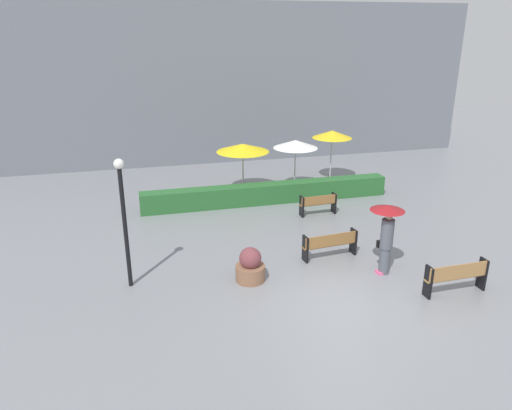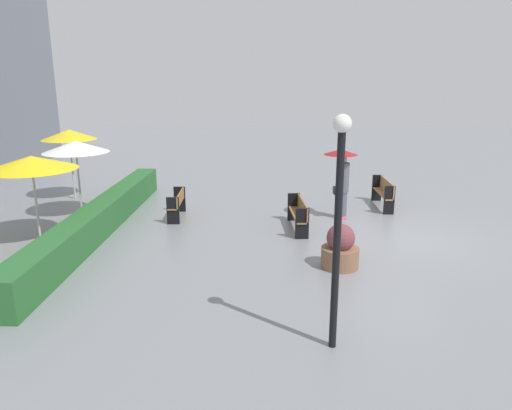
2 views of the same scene
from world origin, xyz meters
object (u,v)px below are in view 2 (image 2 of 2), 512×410
at_px(bench_near_right, 384,191).
at_px(patio_umbrella_white, 76,147).
at_px(patio_umbrella_yellow_far, 69,135).
at_px(planter_pot, 340,249).
at_px(pedestrian_with_umbrella, 342,174).
at_px(bench_back_row, 177,202).
at_px(patio_umbrella_yellow, 31,163).
at_px(lamp_post, 338,210).
at_px(bench_mid_center, 299,212).

xyz_separation_m(bench_near_right, patio_umbrella_white, (-1.42, 9.74, 1.64)).
relative_size(bench_near_right, patio_umbrella_yellow_far, 0.76).
relative_size(planter_pot, patio_umbrella_yellow_far, 0.42).
bearing_deg(patio_umbrella_yellow_far, bench_near_right, -94.17).
height_order(bench_near_right, planter_pot, planter_pot).
height_order(pedestrian_with_umbrella, planter_pot, pedestrian_with_umbrella).
distance_m(bench_near_right, patio_umbrella_yellow_far, 11.02).
distance_m(bench_back_row, bench_near_right, 6.84).
bearing_deg(patio_umbrella_white, patio_umbrella_yellow, 174.44).
height_order(lamp_post, patio_umbrella_yellow_far, lamp_post).
height_order(planter_pot, lamp_post, lamp_post).
relative_size(lamp_post, patio_umbrella_white, 1.58).
distance_m(bench_back_row, lamp_post, 8.51).
bearing_deg(planter_pot, bench_mid_center, 15.71).
bearing_deg(patio_umbrella_white, bench_mid_center, -99.18).
bearing_deg(bench_back_row, bench_near_right, -77.64).
bearing_deg(bench_mid_center, patio_umbrella_yellow_far, 67.26).
distance_m(bench_mid_center, bench_near_right, 3.89).
distance_m(bench_back_row, planter_pot, 5.97).
height_order(planter_pot, patio_umbrella_yellow, patio_umbrella_yellow).
relative_size(bench_mid_center, lamp_post, 0.50).
distance_m(bench_near_right, planter_pot, 5.78).
distance_m(bench_mid_center, patio_umbrella_yellow_far, 8.73).
xyz_separation_m(bench_back_row, lamp_post, (-7.32, -3.95, 1.83)).
bearing_deg(patio_umbrella_yellow, patio_umbrella_white, -5.56).
height_order(bench_back_row, lamp_post, lamp_post).
bearing_deg(bench_near_right, patio_umbrella_white, 98.28).
height_order(bench_near_right, patio_umbrella_white, patio_umbrella_white).
xyz_separation_m(bench_near_right, patio_umbrella_yellow, (-3.76, 9.97, 1.56)).
relative_size(pedestrian_with_umbrella, planter_pot, 2.07).
bearing_deg(planter_pot, lamp_post, 170.58).
relative_size(patio_umbrella_white, patio_umbrella_yellow_far, 0.96).
height_order(bench_near_right, patio_umbrella_yellow, patio_umbrella_yellow).
height_order(bench_back_row, planter_pot, planter_pot).
bearing_deg(planter_pot, patio_umbrella_white, 62.50).
xyz_separation_m(lamp_post, patio_umbrella_yellow, (5.02, 7.24, -0.20)).
xyz_separation_m(bench_near_right, lamp_post, (-8.78, 2.73, 1.76)).
bearing_deg(lamp_post, bench_near_right, -17.30).
xyz_separation_m(pedestrian_with_umbrella, patio_umbrella_yellow, (-2.42, 8.34, 0.71)).
relative_size(bench_back_row, patio_umbrella_white, 0.64).
xyz_separation_m(pedestrian_with_umbrella, lamp_post, (-7.44, 1.10, 0.91)).
relative_size(bench_near_right, planter_pot, 1.81).
xyz_separation_m(bench_back_row, patio_umbrella_yellow, (-2.30, 3.29, 1.63)).
bearing_deg(bench_near_right, bench_back_row, 102.36).
height_order(pedestrian_with_umbrella, lamp_post, lamp_post).
height_order(pedestrian_with_umbrella, patio_umbrella_white, patio_umbrella_white).
relative_size(bench_back_row, bench_near_right, 0.81).
xyz_separation_m(bench_near_right, patio_umbrella_yellow_far, (0.79, 10.85, 1.74)).
bearing_deg(pedestrian_with_umbrella, bench_mid_center, 131.25).
bearing_deg(planter_pot, patio_umbrella_yellow_far, 54.68).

